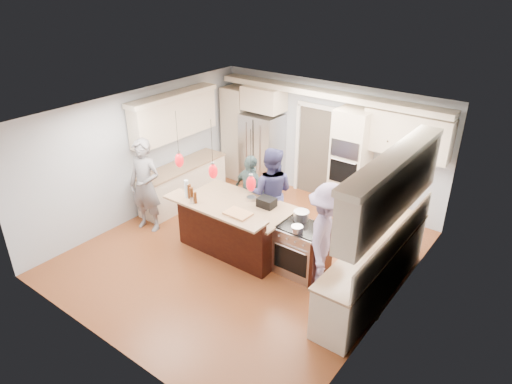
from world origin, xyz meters
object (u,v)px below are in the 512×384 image
refrigerator (262,150)px  person_far_left (271,193)px  island_range (302,250)px  person_bar_end (145,186)px  kitchen_island (237,225)px

refrigerator → person_far_left: size_ratio=0.97×
island_range → person_bar_end: size_ratio=0.48×
person_bar_end → person_far_left: (2.14, 1.30, -0.04)m
island_range → person_far_left: (-1.18, 0.70, 0.47)m
refrigerator → kitchen_island: bearing=-63.1°
refrigerator → island_range: bearing=-42.6°
island_range → person_bar_end: 3.41m
refrigerator → island_range: 3.71m
refrigerator → kitchen_island: (1.30, -2.57, -0.41)m
kitchen_island → person_bar_end: person_bar_end is taller
refrigerator → island_range: refrigerator is taller
refrigerator → person_far_left: person_far_left is taller
person_far_left → kitchen_island: bearing=48.8°
refrigerator → person_far_left: 2.36m
person_bar_end → kitchen_island: bearing=3.3°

